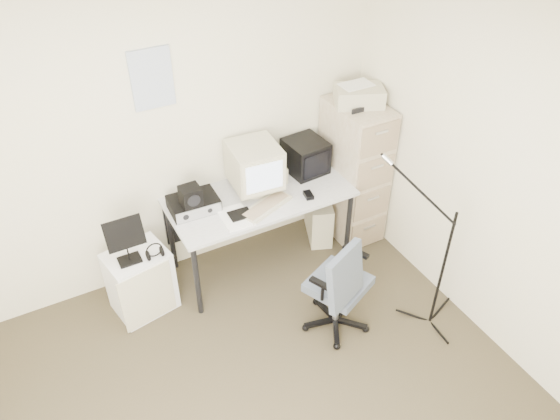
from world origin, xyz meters
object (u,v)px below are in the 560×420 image
filing_cabinet (353,171)px  side_cart (141,281)px  desk (261,230)px  office_chair (339,282)px

filing_cabinet → side_cart: 2.06m
filing_cabinet → desk: bearing=-178.2°
filing_cabinet → office_chair: size_ratio=1.42×
filing_cabinet → desk: (-0.95, -0.03, -0.29)m
filing_cabinet → side_cart: filing_cabinet is taller
desk → office_chair: bearing=-78.3°
desk → filing_cabinet: bearing=1.8°
desk → office_chair: (0.19, -0.92, 0.09)m
desk → side_cart: (-1.08, -0.03, -0.08)m
filing_cabinet → desk: size_ratio=0.87×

